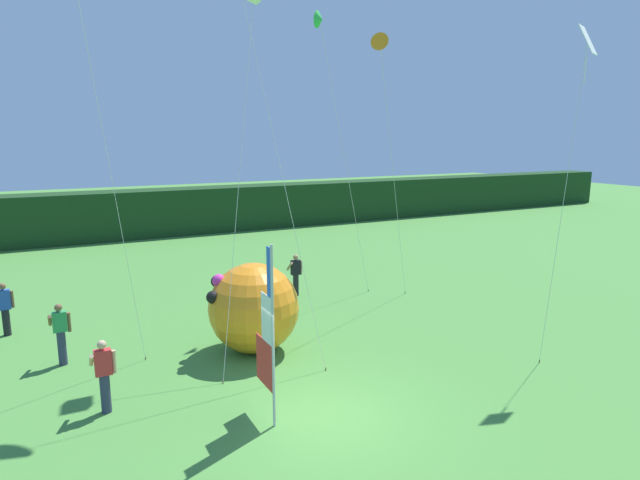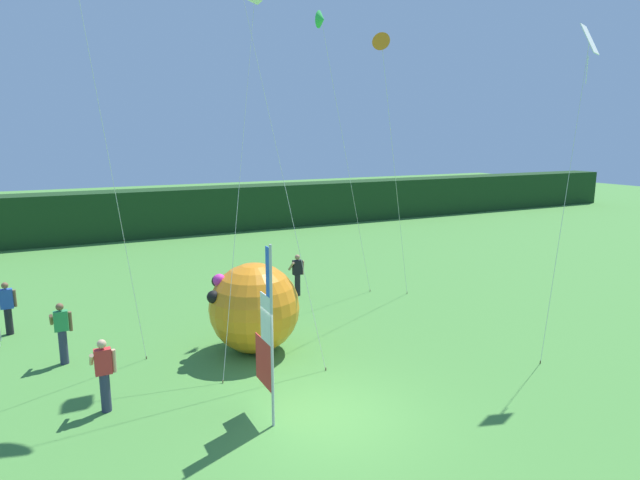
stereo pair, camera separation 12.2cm
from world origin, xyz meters
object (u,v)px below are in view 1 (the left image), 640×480
(person_near_banner, at_px, (5,308))
(person_mid_field, at_px, (296,274))
(person_far_right, at_px, (61,332))
(inflatable_balloon, at_px, (254,308))
(banner_flag, at_px, (268,337))
(person_far_left, at_px, (104,374))
(kite_green_delta_0, at_px, (320,23))
(kite_white_diamond_3, at_px, (585,60))
(kite_orange_delta_4, at_px, (381,46))

(person_near_banner, distance_m, person_mid_field, 9.79)
(person_mid_field, relative_size, person_far_right, 0.95)
(person_mid_field, distance_m, person_far_right, 8.84)
(person_far_right, xyz_separation_m, inflatable_balloon, (4.96, -1.48, 0.38))
(banner_flag, bearing_deg, person_far_left, 147.70)
(kite_green_delta_0, bearing_deg, kite_white_diamond_3, -59.87)
(person_near_banner, distance_m, person_far_right, 3.52)
(person_far_left, bearing_deg, kite_white_diamond_3, -10.00)
(person_far_left, xyz_separation_m, inflatable_balloon, (4.19, 1.80, 0.39))
(person_near_banner, distance_m, inflatable_balloon, 7.96)
(person_near_banner, distance_m, person_far_left, 6.86)
(inflatable_balloon, height_order, kite_green_delta_0, kite_green_delta_0)
(banner_flag, distance_m, person_mid_field, 9.41)
(person_near_banner, bearing_deg, person_far_right, -65.46)
(inflatable_balloon, height_order, kite_white_diamond_3, kite_white_diamond_3)
(person_mid_field, height_order, kite_orange_delta_4, kite_orange_delta_4)
(kite_green_delta_0, bearing_deg, inflatable_balloon, -139.73)
(banner_flag, height_order, person_far_right, banner_flag)
(kite_green_delta_0, distance_m, kite_white_diamond_3, 8.47)
(banner_flag, bearing_deg, kite_white_diamond_3, -1.01)
(person_far_right, relative_size, kite_white_diamond_3, 0.19)
(person_near_banner, height_order, person_far_right, person_far_right)
(inflatable_balloon, relative_size, kite_green_delta_0, 0.26)
(person_near_banner, height_order, person_mid_field, person_near_banner)
(person_far_left, relative_size, kite_orange_delta_4, 0.18)
(person_mid_field, bearing_deg, banner_flag, -118.19)
(person_far_right, bearing_deg, kite_orange_delta_4, -1.14)
(banner_flag, relative_size, kite_green_delta_0, 0.39)
(person_far_left, relative_size, inflatable_balloon, 0.64)
(person_far_right, height_order, kite_orange_delta_4, kite_orange_delta_4)
(person_far_right, distance_m, inflatable_balloon, 5.19)
(person_far_right, bearing_deg, person_near_banner, 114.54)
(person_near_banner, height_order, kite_white_diamond_3, kite_white_diamond_3)
(person_mid_field, bearing_deg, person_far_right, -160.28)
(banner_flag, height_order, kite_white_diamond_3, kite_white_diamond_3)
(kite_white_diamond_3, bearing_deg, kite_green_delta_0, 120.13)
(person_far_left, relative_size, person_far_right, 0.99)
(person_mid_field, height_order, person_far_left, person_far_left)
(kite_green_delta_0, bearing_deg, person_mid_field, 109.29)
(person_far_left, height_order, kite_orange_delta_4, kite_orange_delta_4)
(kite_white_diamond_3, bearing_deg, person_far_left, 170.00)
(person_far_right, xyz_separation_m, kite_orange_delta_4, (9.93, -0.20, 8.03))
(inflatable_balloon, xyz_separation_m, kite_orange_delta_4, (4.97, 1.28, 7.64))
(banner_flag, xyz_separation_m, person_far_right, (-3.90, 5.26, -0.99))
(person_mid_field, distance_m, kite_orange_delta_4, 8.83)
(person_near_banner, xyz_separation_m, person_mid_field, (9.78, -0.22, -0.03))
(person_near_banner, height_order, person_far_left, person_far_left)
(person_mid_field, xyz_separation_m, kite_orange_delta_4, (1.61, -3.18, 8.08))
(person_far_left, distance_m, inflatable_balloon, 4.58)
(banner_flag, relative_size, person_near_banner, 2.36)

